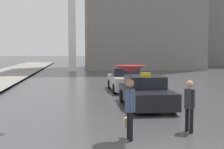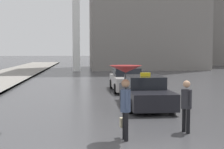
{
  "view_description": "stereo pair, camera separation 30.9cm",
  "coord_description": "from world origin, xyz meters",
  "px_view_note": "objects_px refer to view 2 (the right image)",
  "views": [
    {
      "loc": [
        -1.15,
        -6.41,
        2.53
      ],
      "look_at": [
        0.6,
        8.28,
        1.4
      ],
      "focal_mm": 50.0,
      "sensor_mm": 36.0,
      "label": 1
    },
    {
      "loc": [
        -0.84,
        -6.44,
        2.53
      ],
      "look_at": [
        0.6,
        8.28,
        1.4
      ],
      "focal_mm": 50.0,
      "sensor_mm": 36.0,
      "label": 2
    }
  ],
  "objects_px": {
    "taxi": "(145,93)",
    "pedestrian_man": "(186,102)",
    "sedan_red": "(127,80)",
    "pedestrian_with_umbrella": "(125,83)"
  },
  "relations": [
    {
      "from": "taxi",
      "to": "pedestrian_man",
      "type": "height_order",
      "value": "pedestrian_man"
    },
    {
      "from": "taxi",
      "to": "sedan_red",
      "type": "height_order",
      "value": "taxi"
    },
    {
      "from": "taxi",
      "to": "pedestrian_with_umbrella",
      "type": "xyz_separation_m",
      "value": [
        -1.63,
        -5.17,
        0.99
      ]
    },
    {
      "from": "sedan_red",
      "to": "pedestrian_with_umbrella",
      "type": "xyz_separation_m",
      "value": [
        -1.64,
        -10.92,
        0.97
      ]
    },
    {
      "from": "sedan_red",
      "to": "pedestrian_with_umbrella",
      "type": "distance_m",
      "value": 11.09
    },
    {
      "from": "taxi",
      "to": "pedestrian_with_umbrella",
      "type": "height_order",
      "value": "pedestrian_with_umbrella"
    },
    {
      "from": "pedestrian_man",
      "to": "taxi",
      "type": "bearing_deg",
      "value": 168.01
    },
    {
      "from": "taxi",
      "to": "pedestrian_with_umbrella",
      "type": "relative_size",
      "value": 2.13
    },
    {
      "from": "sedan_red",
      "to": "pedestrian_with_umbrella",
      "type": "relative_size",
      "value": 2.03
    },
    {
      "from": "sedan_red",
      "to": "pedestrian_man",
      "type": "relative_size",
      "value": 2.65
    }
  ]
}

